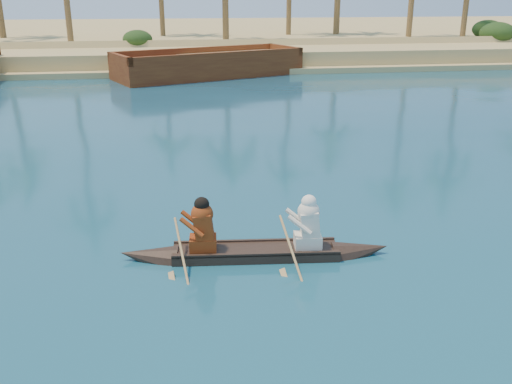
{
  "coord_description": "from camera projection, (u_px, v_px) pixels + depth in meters",
  "views": [
    {
      "loc": [
        -7.19,
        -14.37,
        5.11
      ],
      "look_at": [
        -5.25,
        -1.82,
        0.62
      ],
      "focal_mm": 40.0,
      "sensor_mm": 36.0,
      "label": 1
    }
  ],
  "objects": [
    {
      "name": "sandy_embankment",
      "position": [
        235.0,
        37.0,
        59.64
      ],
      "size": [
        150.0,
        51.0,
        1.5
      ],
      "color": "tan",
      "rests_on": "ground"
    },
    {
      "name": "barge_mid",
      "position": [
        209.0,
        66.0,
        35.76
      ],
      "size": [
        12.24,
        7.9,
        1.94
      ],
      "rotation": [
        0.0,
        0.0,
        0.38
      ],
      "color": "brown",
      "rests_on": "ground"
    },
    {
      "name": "shrub_cluster",
      "position": [
        257.0,
        43.0,
        45.08
      ],
      "size": [
        100.0,
        6.0,
        2.4
      ],
      "primitive_type": null,
      "color": "#183513",
      "rests_on": "ground"
    },
    {
      "name": "canoe",
      "position": [
        256.0,
        244.0,
        11.5
      ],
      "size": [
        5.5,
        1.23,
        1.5
      ],
      "rotation": [
        0.0,
        0.0,
        -0.09
      ],
      "color": "#30211A",
      "rests_on": "ground"
    },
    {
      "name": "ground",
      "position": [
        429.0,
        182.0,
        16.13
      ],
      "size": [
        160.0,
        160.0,
        0.0
      ],
      "primitive_type": "plane",
      "color": "navy",
      "rests_on": "ground"
    }
  ]
}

